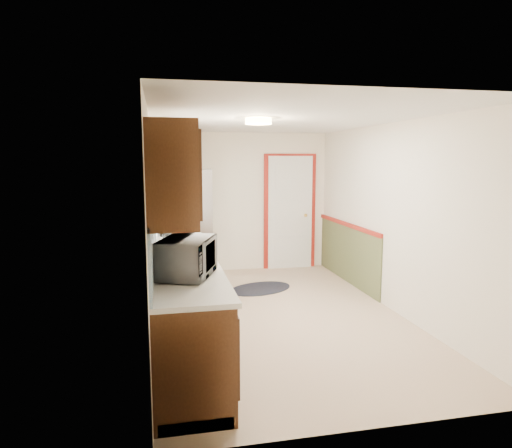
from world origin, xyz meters
name	(u,v)px	position (x,y,z in m)	size (l,w,h in m)	color
room_shell	(279,220)	(0.00, 0.00, 1.20)	(3.20, 5.20, 2.52)	tan
kitchen_run	(178,262)	(-1.24, -0.29, 0.81)	(0.63, 4.00, 2.20)	#331A0B
back_wall_trim	(302,220)	(0.99, 2.21, 0.89)	(1.12, 2.30, 2.08)	maroon
ceiling_fixture	(258,121)	(-0.30, -0.20, 2.36)	(0.30, 0.30, 0.06)	#FFD88C
microwave	(187,253)	(-1.20, -1.47, 1.14)	(0.59, 0.33, 0.40)	white
refrigerator	(189,225)	(-0.97, 1.99, 0.89)	(0.80, 0.78, 1.79)	#B7B7BC
rug	(260,288)	(0.03, 1.20, 0.01)	(1.02, 0.66, 0.01)	black
cooktop	(177,232)	(-1.19, 0.91, 0.95)	(0.45, 0.54, 0.02)	black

